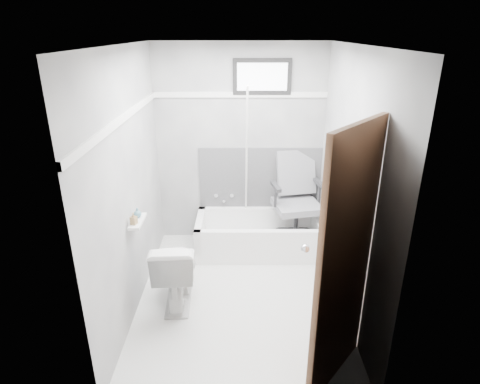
{
  "coord_description": "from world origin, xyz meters",
  "views": [
    {
      "loc": [
        -0.0,
        -3.37,
        2.52
      ],
      "look_at": [
        0.0,
        0.35,
        1.0
      ],
      "focal_mm": 30.0,
      "sensor_mm": 36.0,
      "label": 1
    }
  ],
  "objects_px": {
    "soap_bottle_a": "(134,219)",
    "bathtub": "(259,234)",
    "toilet": "(176,270)",
    "office_chair": "(297,200)",
    "door": "(396,290)",
    "soap_bottle_b": "(137,213)"
  },
  "relations": [
    {
      "from": "door",
      "to": "soap_bottle_b",
      "type": "distance_m",
      "value": 2.28
    },
    {
      "from": "bathtub",
      "to": "door",
      "type": "xyz_separation_m",
      "value": [
        0.75,
        -2.21,
        0.79
      ]
    },
    {
      "from": "bathtub",
      "to": "door",
      "type": "height_order",
      "value": "door"
    },
    {
      "from": "door",
      "to": "toilet",
      "type": "bearing_deg",
      "value": 142.86
    },
    {
      "from": "office_chair",
      "to": "toilet",
      "type": "bearing_deg",
      "value": -152.25
    },
    {
      "from": "bathtub",
      "to": "soap_bottle_a",
      "type": "distance_m",
      "value": 1.79
    },
    {
      "from": "office_chair",
      "to": "soap_bottle_a",
      "type": "distance_m",
      "value": 2.02
    },
    {
      "from": "bathtub",
      "to": "soap_bottle_a",
      "type": "relative_size",
      "value": 13.2
    },
    {
      "from": "bathtub",
      "to": "toilet",
      "type": "height_order",
      "value": "toilet"
    },
    {
      "from": "door",
      "to": "soap_bottle_b",
      "type": "bearing_deg",
      "value": 147.31
    },
    {
      "from": "toilet",
      "to": "soap_bottle_b",
      "type": "xyz_separation_m",
      "value": [
        -0.32,
        0.02,
        0.61
      ]
    },
    {
      "from": "door",
      "to": "soap_bottle_a",
      "type": "bearing_deg",
      "value": 150.37
    },
    {
      "from": "soap_bottle_b",
      "to": "bathtub",
      "type": "bearing_deg",
      "value": 39.89
    },
    {
      "from": "soap_bottle_a",
      "to": "bathtub",
      "type": "bearing_deg",
      "value": 43.69
    },
    {
      "from": "toilet",
      "to": "bathtub",
      "type": "bearing_deg",
      "value": -133.4
    },
    {
      "from": "toilet",
      "to": "soap_bottle_b",
      "type": "relative_size",
      "value": 7.88
    },
    {
      "from": "door",
      "to": "soap_bottle_b",
      "type": "height_order",
      "value": "door"
    },
    {
      "from": "toilet",
      "to": "soap_bottle_a",
      "type": "bearing_deg",
      "value": 17.48
    },
    {
      "from": "office_chair",
      "to": "toilet",
      "type": "xyz_separation_m",
      "value": [
        -1.3,
        -1.04,
        -0.29
      ]
    },
    {
      "from": "office_chair",
      "to": "bathtub",
      "type": "bearing_deg",
      "value": 174.76
    },
    {
      "from": "bathtub",
      "to": "office_chair",
      "type": "height_order",
      "value": "office_chair"
    },
    {
      "from": "bathtub",
      "to": "office_chair",
      "type": "distance_m",
      "value": 0.63
    }
  ]
}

